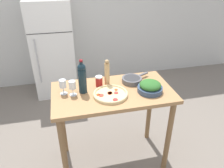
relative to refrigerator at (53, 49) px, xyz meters
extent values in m
plane|color=slate|center=(0.60, -1.82, -0.80)|extent=(14.00, 14.00, 0.00)
cube|color=silver|center=(0.60, 0.37, 0.50)|extent=(6.40, 0.06, 2.60)
cube|color=white|center=(0.00, 0.00, 0.00)|extent=(0.68, 0.63, 1.60)
cube|color=black|center=(0.00, -0.32, 0.35)|extent=(0.66, 0.01, 0.01)
cylinder|color=#B2B2B7|center=(-0.24, -0.33, -0.08)|extent=(0.02, 0.02, 0.72)
cube|color=#A87A4C|center=(0.60, -1.82, 0.14)|extent=(1.20, 0.65, 0.04)
cylinder|color=olive|center=(0.06, -2.09, -0.34)|extent=(0.06, 0.06, 0.92)
cylinder|color=olive|center=(1.14, -2.09, -0.34)|extent=(0.06, 0.06, 0.92)
cylinder|color=olive|center=(0.06, -1.56, -0.34)|extent=(0.06, 0.06, 0.92)
cylinder|color=olive|center=(1.14, -1.56, -0.34)|extent=(0.06, 0.06, 0.92)
cylinder|color=#142833|center=(0.31, -1.78, 0.28)|extent=(0.08, 0.08, 0.25)
sphere|color=#142833|center=(0.31, -1.78, 0.42)|extent=(0.08, 0.08, 0.08)
cylinder|color=#142833|center=(0.31, -1.78, 0.45)|extent=(0.03, 0.03, 0.06)
cylinder|color=maroon|center=(0.31, -1.78, 0.49)|extent=(0.03, 0.03, 0.02)
cylinder|color=silver|center=(0.21, -1.81, 0.16)|extent=(0.07, 0.07, 0.00)
cylinder|color=silver|center=(0.21, -1.81, 0.19)|extent=(0.01, 0.01, 0.07)
cylinder|color=white|center=(0.21, -1.81, 0.27)|extent=(0.07, 0.07, 0.08)
cylinder|color=maroon|center=(0.21, -1.81, 0.24)|extent=(0.06, 0.06, 0.02)
cylinder|color=silver|center=(0.13, -1.76, 0.16)|extent=(0.07, 0.07, 0.00)
cylinder|color=silver|center=(0.13, -1.76, 0.19)|extent=(0.01, 0.01, 0.07)
cylinder|color=white|center=(0.13, -1.76, 0.27)|extent=(0.07, 0.07, 0.08)
cylinder|color=maroon|center=(0.13, -1.76, 0.24)|extent=(0.06, 0.06, 0.02)
cylinder|color=tan|center=(0.58, -1.68, 0.27)|extent=(0.05, 0.05, 0.24)
sphere|color=tan|center=(0.58, -1.68, 0.41)|extent=(0.04, 0.04, 0.04)
cylinder|color=#384C6B|center=(0.96, -1.92, 0.18)|extent=(0.25, 0.25, 0.05)
ellipsoid|color=#2D6628|center=(0.96, -1.92, 0.23)|extent=(0.21, 0.21, 0.09)
cylinder|color=#DBC189|center=(0.56, -1.90, 0.16)|extent=(0.34, 0.34, 0.02)
torus|color=#DBC189|center=(0.56, -1.90, 0.18)|extent=(0.34, 0.34, 0.02)
cylinder|color=red|center=(0.47, -1.91, 0.18)|extent=(0.05, 0.05, 0.01)
cylinder|color=red|center=(0.58, -2.01, 0.18)|extent=(0.05, 0.05, 0.01)
cylinder|color=#E9441F|center=(0.63, -1.84, 0.18)|extent=(0.03, 0.03, 0.01)
cylinder|color=#CD4219|center=(0.44, -1.89, 0.18)|extent=(0.03, 0.03, 0.01)
cylinder|color=red|center=(0.55, -1.90, 0.18)|extent=(0.03, 0.03, 0.01)
cylinder|color=red|center=(0.56, -1.89, 0.18)|extent=(0.04, 0.04, 0.01)
cylinder|color=red|center=(0.56, -1.89, 0.18)|extent=(0.05, 0.05, 0.01)
cylinder|color=red|center=(0.62, -1.90, 0.18)|extent=(0.04, 0.04, 0.01)
cylinder|color=#B2231E|center=(0.49, -1.70, 0.21)|extent=(0.07, 0.07, 0.10)
cylinder|color=white|center=(0.49, -1.70, 0.26)|extent=(0.07, 0.07, 0.01)
cylinder|color=#56565B|center=(0.84, -1.69, 0.18)|extent=(0.21, 0.21, 0.05)
cylinder|color=#2F2F32|center=(0.84, -1.69, 0.19)|extent=(0.17, 0.17, 0.04)
cube|color=#56565B|center=(1.00, -1.62, 0.20)|extent=(0.13, 0.08, 0.02)
camera|label=1|loc=(0.17, -3.63, 1.28)|focal=35.00mm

